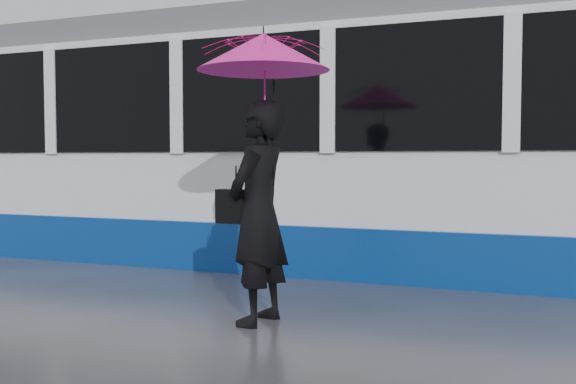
% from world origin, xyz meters
% --- Properties ---
extents(ground, '(90.00, 90.00, 0.00)m').
position_xyz_m(ground, '(0.00, 0.00, 0.00)').
color(ground, '#2B2B30').
rests_on(ground, ground).
extents(rails, '(34.00, 1.51, 0.02)m').
position_xyz_m(rails, '(0.00, 2.50, 0.01)').
color(rails, '#3F3D38').
rests_on(rails, ground).
extents(tram, '(26.00, 2.56, 3.35)m').
position_xyz_m(tram, '(3.19, 2.50, 1.64)').
color(tram, white).
rests_on(tram, ground).
extents(woman, '(0.52, 0.74, 1.91)m').
position_xyz_m(woman, '(0.74, -0.81, 0.96)').
color(woman, black).
rests_on(woman, ground).
extents(umbrella, '(1.22, 1.22, 1.29)m').
position_xyz_m(umbrella, '(0.79, -0.81, 2.09)').
color(umbrella, '#EF146E').
rests_on(umbrella, ground).
extents(handbag, '(0.35, 0.18, 0.48)m').
position_xyz_m(handbag, '(0.52, -0.79, 1.00)').
color(handbag, black).
rests_on(handbag, ground).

